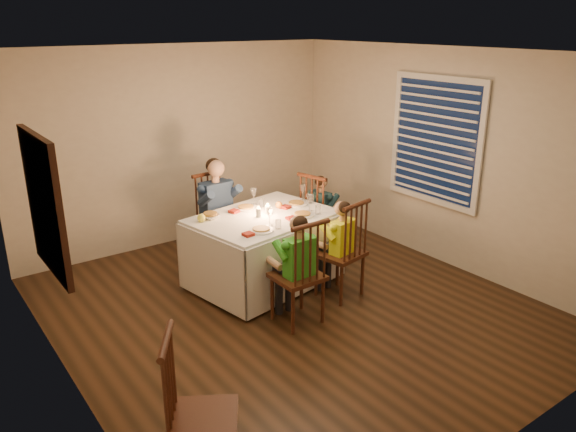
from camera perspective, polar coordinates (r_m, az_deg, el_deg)
ground at (r=6.01m, az=0.45°, el=-9.31°), size 5.00×5.00×0.00m
wall_left at (r=4.60m, az=-22.62°, el=-2.37°), size 0.02×5.00×2.60m
wall_right at (r=7.04m, az=15.40°, el=5.68°), size 0.02×5.00×2.60m
wall_back at (r=7.59m, az=-10.97°, el=6.99°), size 4.50×0.02×2.60m
ceiling at (r=5.28m, az=0.52°, el=16.28°), size 5.00×5.00×0.00m
dining_table at (r=6.33m, az=-2.51°, el=-1.95°), size 1.73×1.38×0.79m
chair_adult at (r=7.17m, az=-6.93°, el=-4.49°), size 0.49×0.47×1.11m
chair_near_left at (r=5.78m, az=0.94°, el=-10.56°), size 0.46×0.44×1.11m
chair_near_right at (r=6.30m, az=5.17°, el=-7.95°), size 0.53×0.51×1.11m
chair_end at (r=7.27m, az=3.30°, el=-4.01°), size 0.53×0.54×1.11m
adult at (r=7.17m, az=-6.93°, el=-4.49°), size 0.53×0.49×1.31m
child_green at (r=5.78m, az=0.94°, el=-10.56°), size 0.39×0.36×1.13m
child_yellow at (r=6.30m, az=5.17°, el=-7.95°), size 0.42×0.39×1.09m
child_teal at (r=7.27m, az=3.30°, el=-4.01°), size 0.40×0.42×1.07m
setting_adult at (r=6.48m, az=-4.30°, el=0.81°), size 0.30×0.30×0.02m
setting_green at (r=5.79m, az=-2.74°, el=-1.45°), size 0.30×0.30×0.02m
setting_yellow at (r=6.24m, az=1.48°, el=0.12°), size 0.30×0.30×0.02m
setting_teal at (r=6.60m, az=0.85°, el=1.24°), size 0.30×0.30×0.02m
candle_left at (r=6.19m, az=-3.02°, el=0.33°), size 0.06×0.06×0.10m
candle_right at (r=6.28m, az=-2.07°, el=0.64°), size 0.06×0.06×0.10m
squash at (r=6.10m, az=-8.80°, el=-0.20°), size 0.09×0.09×0.09m
orange_fruit at (r=6.47m, az=-0.93°, el=1.14°), size 0.08×0.08×0.08m
serving_bowl at (r=6.20m, az=-7.88°, el=-0.04°), size 0.24×0.24×0.05m
wall_mirror at (r=4.82m, az=-23.46°, el=1.02°), size 0.06×0.95×1.15m
window_blinds at (r=7.02m, az=14.68°, el=7.39°), size 0.07×1.34×1.54m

